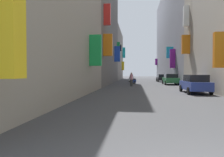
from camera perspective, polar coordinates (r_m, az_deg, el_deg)
name	(u,v)px	position (r m, az deg, el deg)	size (l,w,h in m)	color
ground_plane	(143,84)	(33.07, 8.51, -1.42)	(140.00, 140.00, 0.00)	#424244
building_left_mid_a	(94,22)	(35.43, -4.97, 15.13)	(7.07, 21.57, 20.07)	slate
building_left_mid_b	(109,55)	(54.40, -0.78, 6.36)	(6.79, 18.44, 12.50)	gray
building_right_mid_a	(214,25)	(28.21, 26.01, 13.00)	(6.89, 3.84, 14.78)	#9E9384
building_right_mid_b	(180,33)	(47.15, 17.96, 11.67)	(7.09, 35.03, 20.09)	gray
parked_car_green	(171,79)	(31.60, 15.65, -0.14)	(2.01, 4.25, 1.55)	#236638
parked_car_black	(162,78)	(40.94, 13.47, 0.17)	(1.96, 4.19, 1.43)	black
parked_car_blue	(195,84)	(18.95, 21.67, -1.31)	(1.87, 4.18, 1.56)	navy
scooter_orange	(131,78)	(52.35, 5.23, 0.20)	(0.80, 1.71, 1.13)	orange
scooter_white	(130,80)	(38.57, 4.95, -0.30)	(0.61, 1.84, 1.13)	silver
scooter_blue	(134,81)	(31.97, 6.07, -0.69)	(0.60, 1.83, 1.13)	#2D4CAD
pedestrian_crossing	(131,79)	(27.00, 5.30, -0.22)	(0.42, 0.42, 1.75)	#383838
pedestrian_near_right	(132,79)	(34.26, 5.43, -0.02)	(0.47, 0.47, 1.56)	#2B2B2B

